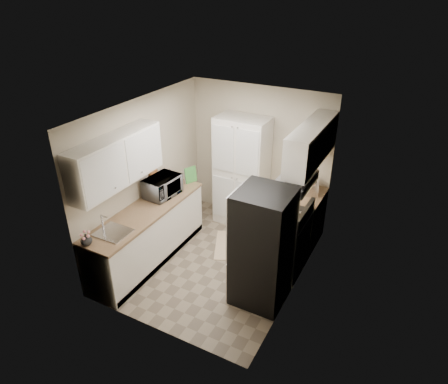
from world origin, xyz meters
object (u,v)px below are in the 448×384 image
object	(u,v)px
pantry_cabinet	(242,172)
refrigerator	(262,248)
microwave	(162,186)
wine_bottle	(170,178)
electric_range	(284,241)
toaster_oven	(309,187)

from	to	relation	value
pantry_cabinet	refrigerator	world-z (taller)	pantry_cabinet
microwave	wine_bottle	size ratio (longest dim) A/B	2.18
electric_range	microwave	xyz separation A→B (m)	(-1.99, -0.32, 0.60)
microwave	wine_bottle	world-z (taller)	microwave
refrigerator	wine_bottle	distance (m)	2.23
electric_range	microwave	bearing A→B (deg)	-170.94
wine_bottle	refrigerator	bearing A→B (deg)	-22.09
refrigerator	microwave	world-z (taller)	refrigerator
electric_range	toaster_oven	xyz separation A→B (m)	(0.07, 0.89, 0.54)
pantry_cabinet	microwave	world-z (taller)	pantry_cabinet
electric_range	wine_bottle	distance (m)	2.17
microwave	wine_bottle	bearing A→B (deg)	20.56
toaster_oven	wine_bottle	bearing A→B (deg)	-176.26
pantry_cabinet	electric_range	world-z (taller)	pantry_cabinet
refrigerator	toaster_oven	distance (m)	1.71
microwave	pantry_cabinet	bearing A→B (deg)	-28.84
microwave	toaster_oven	size ratio (longest dim) A/B	1.64
pantry_cabinet	microwave	bearing A→B (deg)	-123.41
wine_bottle	toaster_oven	size ratio (longest dim) A/B	0.75
electric_range	toaster_oven	world-z (taller)	electric_range
refrigerator	wine_bottle	size ratio (longest dim) A/B	6.34
electric_range	microwave	world-z (taller)	microwave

